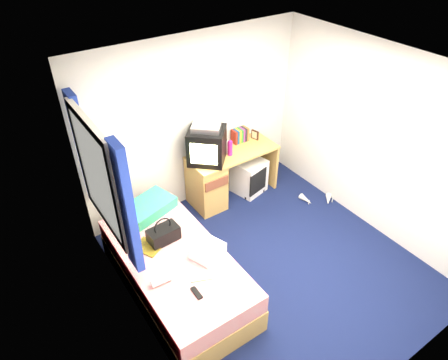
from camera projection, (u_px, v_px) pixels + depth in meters
ground at (270, 265)px, 4.88m from camera, size 3.40×3.40×0.00m
room_shell at (280, 167)px, 4.02m from camera, size 3.40×3.40×3.40m
bed at (177, 272)px, 4.44m from camera, size 1.01×2.00×0.54m
pillow at (148, 207)px, 4.82m from camera, size 0.70×0.55×0.13m
desk at (216, 178)px, 5.67m from camera, size 1.30×0.55×0.75m
storage_cube at (249, 176)px, 5.95m from camera, size 0.50×0.50×0.52m
crt_tv at (207, 146)px, 5.27m from camera, size 0.64×0.64×0.47m
vcr at (206, 127)px, 5.11m from camera, size 0.45×0.44×0.07m
book_row at (240, 135)px, 5.76m from camera, size 0.24×0.13×0.20m
picture_frame at (255, 135)px, 5.83m from camera, size 0.05×0.12×0.14m
pink_water_bottle at (230, 148)px, 5.45m from camera, size 0.08×0.08×0.21m
aerosol_can at (226, 147)px, 5.51m from camera, size 0.07×0.07×0.19m
handbag at (163, 234)px, 4.41m from camera, size 0.35×0.21×0.32m
towel at (208, 250)px, 4.26m from camera, size 0.40×0.37×0.11m
magazine at (148, 247)px, 4.37m from camera, size 0.32×0.35×0.01m
water_bottle at (161, 281)px, 3.96m from camera, size 0.20×0.08×0.07m
colour_swatch_fan at (202, 278)px, 4.02m from camera, size 0.23×0.14×0.01m
remote_control at (197, 293)px, 3.87m from camera, size 0.05×0.16×0.02m
window_assembly at (101, 177)px, 3.94m from camera, size 0.11×1.42×1.40m
white_heels at (317, 200)px, 5.85m from camera, size 0.43×0.40×0.09m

